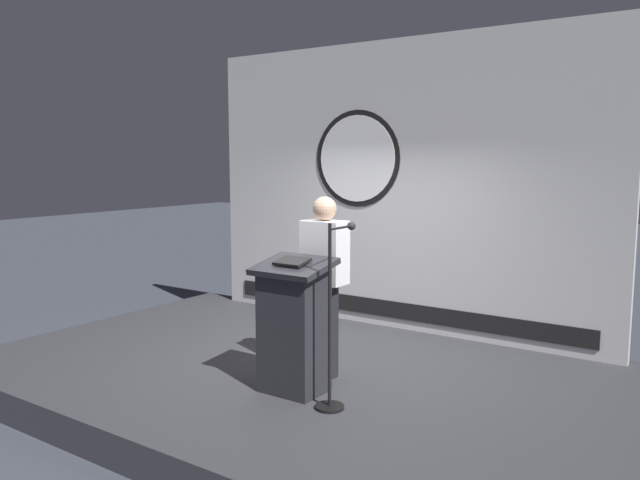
% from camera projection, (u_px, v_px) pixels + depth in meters
% --- Properties ---
extents(ground_plane, '(40.00, 40.00, 0.00)m').
position_uv_depth(ground_plane, '(305.00, 397.00, 6.14)').
color(ground_plane, '#383D47').
extents(stage_platform, '(6.40, 4.00, 0.30)m').
position_uv_depth(stage_platform, '(305.00, 383.00, 6.12)').
color(stage_platform, '#333338').
rests_on(stage_platform, ground).
extents(banner_display, '(5.15, 0.12, 3.37)m').
position_uv_depth(banner_display, '(395.00, 187.00, 7.41)').
color(banner_display, silver).
rests_on(banner_display, stage_platform).
extents(podium, '(0.64, 0.50, 1.18)m').
position_uv_depth(podium, '(294.00, 326.00, 5.43)').
color(podium, '#26262B').
rests_on(podium, stage_platform).
extents(speaker_person, '(0.40, 0.26, 1.67)m').
position_uv_depth(speaker_person, '(325.00, 286.00, 5.79)').
color(speaker_person, black).
rests_on(speaker_person, stage_platform).
extents(microphone_stand, '(0.24, 0.48, 1.51)m').
position_uv_depth(microphone_stand, '(333.00, 344.00, 5.08)').
color(microphone_stand, black).
rests_on(microphone_stand, stage_platform).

